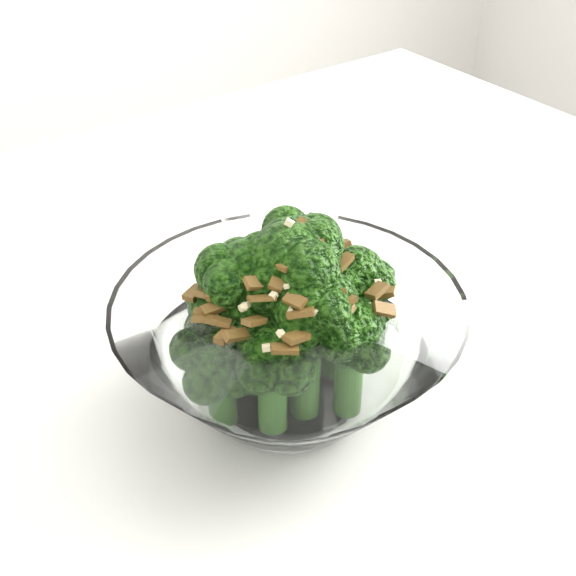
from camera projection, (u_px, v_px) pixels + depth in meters
name	position (u px, v px, depth m)	size (l,w,h in m)	color
table	(178.00, 416.00, 0.63)	(1.32, 1.00, 0.75)	white
broccoli_dish	(289.00, 338.00, 0.52)	(0.23, 0.23, 0.14)	white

